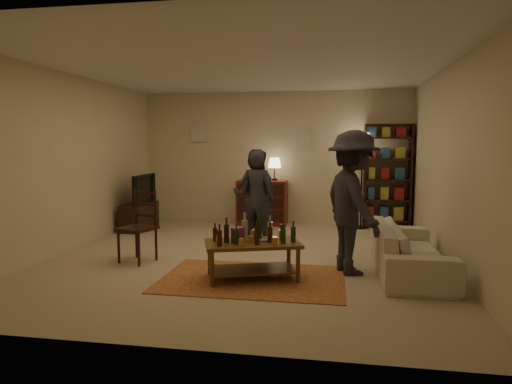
% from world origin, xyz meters
% --- Properties ---
extents(floor, '(6.00, 6.00, 0.00)m').
position_xyz_m(floor, '(0.00, 0.00, 0.00)').
color(floor, '#C6B793').
rests_on(floor, ground).
extents(room_shell, '(6.00, 6.00, 6.00)m').
position_xyz_m(room_shell, '(-0.65, 2.98, 1.81)').
color(room_shell, beige).
rests_on(room_shell, ground).
extents(rug, '(2.20, 1.50, 0.01)m').
position_xyz_m(rug, '(0.28, -1.03, 0.01)').
color(rug, maroon).
rests_on(rug, ground).
extents(coffee_table, '(1.27, 0.94, 0.80)m').
position_xyz_m(coffee_table, '(0.28, -1.03, 0.41)').
color(coffee_table, brown).
rests_on(coffee_table, ground).
extents(dining_chair, '(0.55, 0.55, 1.02)m').
position_xyz_m(dining_chair, '(-1.43, -0.43, 0.54)').
color(dining_chair, black).
rests_on(dining_chair, ground).
extents(tv_stand, '(0.40, 1.00, 1.06)m').
position_xyz_m(tv_stand, '(-2.44, 1.80, 0.38)').
color(tv_stand, black).
rests_on(tv_stand, ground).
extents(dresser, '(1.00, 0.50, 1.36)m').
position_xyz_m(dresser, '(-0.19, 2.71, 0.48)').
color(dresser, maroon).
rests_on(dresser, ground).
extents(bookshelf, '(0.90, 0.34, 2.02)m').
position_xyz_m(bookshelf, '(2.25, 2.78, 1.03)').
color(bookshelf, black).
rests_on(bookshelf, ground).
extents(floor_lamp, '(0.36, 0.36, 1.84)m').
position_xyz_m(floor_lamp, '(1.76, 2.65, 1.57)').
color(floor_lamp, black).
rests_on(floor_lamp, ground).
extents(sofa, '(0.81, 2.08, 0.61)m').
position_xyz_m(sofa, '(2.20, -0.40, 0.30)').
color(sofa, beige).
rests_on(sofa, ground).
extents(person_left, '(0.61, 0.45, 1.54)m').
position_xyz_m(person_left, '(0.02, 0.82, 0.77)').
color(person_left, '#26262D').
rests_on(person_left, ground).
extents(person_right, '(0.77, 0.61, 1.55)m').
position_xyz_m(person_right, '(-0.06, 1.05, 0.77)').
color(person_right, '#26252D').
rests_on(person_right, ground).
extents(person_by_sofa, '(1.08, 1.34, 1.81)m').
position_xyz_m(person_by_sofa, '(1.47, -0.54, 0.91)').
color(person_by_sofa, '#292830').
rests_on(person_by_sofa, ground).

